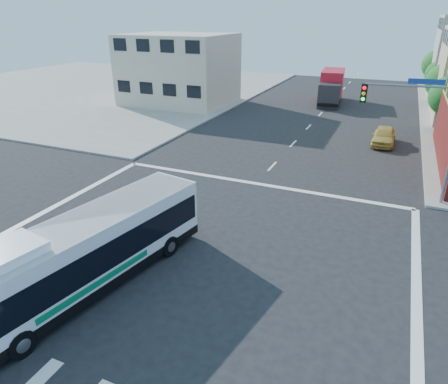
% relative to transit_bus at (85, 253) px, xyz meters
% --- Properties ---
extents(ground, '(120.00, 120.00, 0.00)m').
position_rel_transit_bus_xyz_m(ground, '(2.61, 3.34, -1.61)').
color(ground, black).
rests_on(ground, ground).
extents(sidewalk_nw, '(50.00, 50.00, 0.15)m').
position_rel_transit_bus_xyz_m(sidewalk_nw, '(-32.39, 38.34, -1.53)').
color(sidewalk_nw, gray).
rests_on(sidewalk_nw, ground).
extents(building_west, '(12.06, 10.06, 8.00)m').
position_rel_transit_bus_xyz_m(building_west, '(-14.41, 33.32, 2.40)').
color(building_west, beige).
rests_on(building_west, ground).
extents(signal_mast_ne, '(7.91, 1.13, 8.07)m').
position_rel_transit_bus_xyz_m(signal_mast_ne, '(11.68, 13.96, 3.37)').
color(signal_mast_ne, gray).
rests_on(signal_mast_ne, ground).
extents(street_tree_b, '(3.80, 3.80, 5.79)m').
position_rel_transit_bus_xyz_m(street_tree_b, '(14.51, 39.26, 2.14)').
color(street_tree_b, '#342213').
rests_on(street_tree_b, ground).
extents(street_tree_c, '(3.40, 3.40, 5.29)m').
position_rel_transit_bus_xyz_m(street_tree_c, '(14.51, 47.26, 1.85)').
color(street_tree_c, '#342213').
rests_on(street_tree_c, ground).
extents(street_tree_d, '(4.00, 4.00, 6.03)m').
position_rel_transit_bus_xyz_m(street_tree_d, '(14.51, 55.26, 2.27)').
color(street_tree_d, '#342213').
rests_on(street_tree_d, ground).
extents(transit_bus, '(4.39, 11.36, 3.29)m').
position_rel_transit_bus_xyz_m(transit_bus, '(0.00, 0.00, 0.00)').
color(transit_bus, black).
rests_on(transit_bus, ground).
extents(box_truck, '(3.33, 8.69, 3.82)m').
position_rel_transit_bus_xyz_m(box_truck, '(2.47, 40.81, 0.24)').
color(box_truck, '#28272D').
rests_on(box_truck, ground).
extents(parked_car, '(1.85, 4.40, 1.49)m').
position_rel_transit_bus_xyz_m(parked_car, '(9.61, 25.20, -0.87)').
color(parked_car, gold).
rests_on(parked_car, ground).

